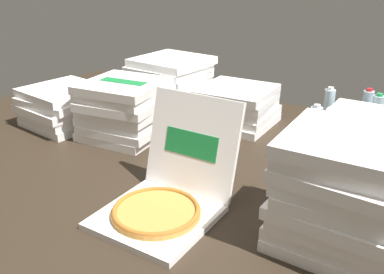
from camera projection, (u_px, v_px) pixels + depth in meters
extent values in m
cube|color=#2D2319|center=(170.00, 172.00, 1.92)|extent=(3.20, 2.40, 0.02)
cube|color=white|center=(156.00, 217.00, 1.54)|extent=(0.39, 0.39, 0.02)
cylinder|color=#C6893D|center=(156.00, 212.00, 1.54)|extent=(0.33, 0.33, 0.02)
torus|color=#A96324|center=(156.00, 210.00, 1.53)|extent=(0.32, 0.32, 0.02)
cube|color=white|center=(192.00, 144.00, 1.66)|extent=(0.39, 0.12, 0.38)
cube|color=#197A38|center=(191.00, 144.00, 1.65)|extent=(0.23, 0.03, 0.10)
cube|color=white|center=(125.00, 131.00, 2.28)|extent=(0.43, 0.43, 0.04)
cube|color=white|center=(128.00, 125.00, 2.26)|extent=(0.43, 0.43, 0.04)
cube|color=#197A38|center=(127.00, 121.00, 2.25)|extent=(0.26, 0.10, 0.00)
cube|color=white|center=(126.00, 116.00, 2.26)|extent=(0.44, 0.44, 0.04)
cube|color=white|center=(127.00, 109.00, 2.23)|extent=(0.43, 0.43, 0.04)
cube|color=#197A38|center=(127.00, 105.00, 2.22)|extent=(0.26, 0.10, 0.00)
cube|color=white|center=(125.00, 102.00, 2.21)|extent=(0.44, 0.44, 0.04)
cube|color=white|center=(125.00, 93.00, 2.20)|extent=(0.42, 0.42, 0.04)
cube|color=white|center=(123.00, 86.00, 2.17)|extent=(0.43, 0.43, 0.04)
cube|color=#197A38|center=(123.00, 81.00, 2.17)|extent=(0.26, 0.10, 0.00)
cube|color=white|center=(237.00, 120.00, 2.44)|extent=(0.40, 0.40, 0.04)
cube|color=white|center=(238.00, 112.00, 2.44)|extent=(0.40, 0.40, 0.04)
cube|color=white|center=(236.00, 105.00, 2.43)|extent=(0.42, 0.42, 0.04)
cube|color=white|center=(237.00, 98.00, 2.40)|extent=(0.42, 0.42, 0.04)
cube|color=white|center=(236.00, 91.00, 2.38)|extent=(0.41, 0.41, 0.04)
cube|color=white|center=(335.00, 236.00, 1.42)|extent=(0.40, 0.40, 0.04)
cube|color=white|center=(337.00, 224.00, 1.41)|extent=(0.40, 0.40, 0.04)
cube|color=white|center=(344.00, 216.00, 1.38)|extent=(0.40, 0.40, 0.04)
cube|color=white|center=(341.00, 205.00, 1.36)|extent=(0.41, 0.41, 0.04)
cube|color=#197A38|center=(342.00, 198.00, 1.35)|extent=(0.26, 0.08, 0.00)
cube|color=white|center=(349.00, 193.00, 1.34)|extent=(0.40, 0.40, 0.04)
cube|color=white|center=(349.00, 181.00, 1.33)|extent=(0.40, 0.40, 0.04)
cube|color=#197A38|center=(350.00, 175.00, 1.32)|extent=(0.26, 0.07, 0.00)
cube|color=white|center=(349.00, 170.00, 1.30)|extent=(0.41, 0.41, 0.04)
cube|color=white|center=(351.00, 155.00, 1.31)|extent=(0.40, 0.40, 0.04)
cube|color=white|center=(351.00, 143.00, 1.28)|extent=(0.40, 0.40, 0.04)
cube|color=white|center=(365.00, 179.00, 1.79)|extent=(0.41, 0.41, 0.04)
cube|color=#197A38|center=(366.00, 174.00, 1.78)|extent=(0.26, 0.08, 0.00)
cube|color=white|center=(368.00, 173.00, 1.75)|extent=(0.39, 0.39, 0.04)
cube|color=#197A38|center=(369.00, 168.00, 1.74)|extent=(0.25, 0.07, 0.00)
cube|color=white|center=(371.00, 162.00, 1.75)|extent=(0.40, 0.40, 0.04)
cube|color=#197A38|center=(372.00, 157.00, 1.74)|extent=(0.26, 0.08, 0.00)
cube|color=white|center=(371.00, 152.00, 1.73)|extent=(0.41, 0.41, 0.04)
cube|color=white|center=(374.00, 143.00, 1.71)|extent=(0.40, 0.40, 0.04)
cube|color=white|center=(375.00, 132.00, 1.70)|extent=(0.40, 0.40, 0.04)
cube|color=#197A38|center=(376.00, 127.00, 1.70)|extent=(0.26, 0.08, 0.00)
cube|color=white|center=(376.00, 124.00, 1.67)|extent=(0.39, 0.39, 0.04)
cube|color=white|center=(67.00, 120.00, 2.44)|extent=(0.43, 0.43, 0.04)
cube|color=#197A38|center=(66.00, 117.00, 2.43)|extent=(0.26, 0.10, 0.00)
cube|color=white|center=(66.00, 113.00, 2.43)|extent=(0.44, 0.44, 0.04)
cube|color=white|center=(62.00, 107.00, 2.40)|extent=(0.43, 0.43, 0.04)
cube|color=#197A38|center=(62.00, 103.00, 2.39)|extent=(0.26, 0.10, 0.00)
cube|color=white|center=(64.00, 99.00, 2.40)|extent=(0.40, 0.40, 0.04)
cube|color=white|center=(63.00, 91.00, 2.38)|extent=(0.44, 0.44, 0.04)
cube|color=white|center=(171.00, 110.00, 2.61)|extent=(0.41, 0.41, 0.04)
cube|color=white|center=(170.00, 103.00, 2.60)|extent=(0.40, 0.40, 0.04)
cube|color=white|center=(169.00, 96.00, 2.59)|extent=(0.40, 0.40, 0.04)
cube|color=#197A38|center=(169.00, 92.00, 2.58)|extent=(0.25, 0.07, 0.00)
cube|color=white|center=(169.00, 90.00, 2.56)|extent=(0.42, 0.42, 0.04)
cube|color=#197A38|center=(169.00, 86.00, 2.55)|extent=(0.26, 0.09, 0.00)
cube|color=white|center=(169.00, 83.00, 2.55)|extent=(0.39, 0.39, 0.04)
cube|color=white|center=(169.00, 75.00, 2.54)|extent=(0.40, 0.40, 0.04)
cube|color=white|center=(169.00, 69.00, 2.51)|extent=(0.41, 0.41, 0.04)
cube|color=#197A38|center=(169.00, 65.00, 2.50)|extent=(0.26, 0.08, 0.00)
cube|color=white|center=(172.00, 61.00, 2.50)|extent=(0.42, 0.42, 0.04)
cylinder|color=#B7BABF|center=(351.00, 124.00, 2.25)|extent=(0.28, 0.28, 0.13)
cylinder|color=silver|center=(366.00, 132.00, 2.07)|extent=(0.06, 0.06, 0.20)
cylinder|color=#239951|center=(369.00, 112.00, 2.03)|extent=(0.03, 0.03, 0.02)
cylinder|color=silver|center=(315.00, 126.00, 2.15)|extent=(0.06, 0.06, 0.20)
cylinder|color=white|center=(317.00, 106.00, 2.11)|extent=(0.03, 0.03, 0.02)
cylinder|color=silver|center=(329.00, 106.00, 2.44)|extent=(0.06, 0.06, 0.20)
cylinder|color=white|center=(331.00, 88.00, 2.40)|extent=(0.03, 0.03, 0.02)
cylinder|color=silver|center=(377.00, 113.00, 2.33)|extent=(0.06, 0.06, 0.20)
cylinder|color=#239951|center=(380.00, 95.00, 2.29)|extent=(0.03, 0.03, 0.02)
cylinder|color=silver|center=(380.00, 140.00, 1.98)|extent=(0.06, 0.06, 0.20)
cylinder|color=#239951|center=(384.00, 119.00, 1.94)|extent=(0.03, 0.03, 0.02)
cylinder|color=silver|center=(327.00, 135.00, 2.04)|extent=(0.06, 0.06, 0.20)
cylinder|color=#239951|center=(329.00, 114.00, 2.00)|extent=(0.03, 0.03, 0.02)
cylinder|color=silver|center=(366.00, 108.00, 2.41)|extent=(0.06, 0.06, 0.20)
cylinder|color=red|center=(369.00, 90.00, 2.37)|extent=(0.03, 0.03, 0.02)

